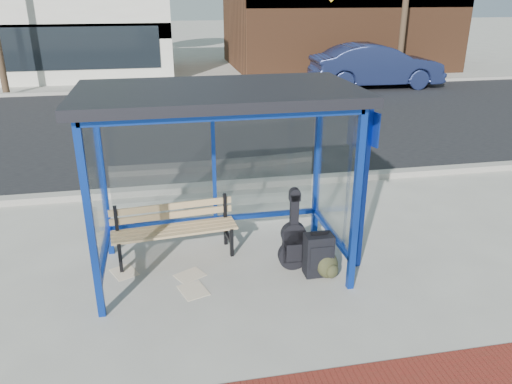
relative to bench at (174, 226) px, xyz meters
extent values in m
plane|color=#B2ADA0|center=(0.61, -0.50, -0.45)|extent=(120.00, 120.00, 0.00)
cube|color=gray|center=(0.61, 2.40, -0.39)|extent=(60.00, 0.25, 0.12)
cube|color=black|center=(0.61, 7.50, -0.45)|extent=(60.00, 10.00, 0.00)
cube|color=gray|center=(0.61, 12.60, -0.39)|extent=(60.00, 0.25, 0.12)
cube|color=#B2ADA0|center=(0.61, 14.50, -0.45)|extent=(60.00, 4.00, 0.01)
cube|color=#0D3098|center=(-0.89, -1.25, 0.70)|extent=(0.08, 0.08, 2.30)
cube|color=#0D3098|center=(2.11, -1.25, 0.70)|extent=(0.08, 0.08, 2.30)
cube|color=#0D3098|center=(-0.89, 0.25, 0.70)|extent=(0.08, 0.08, 2.30)
cube|color=#0D3098|center=(2.11, 0.25, 0.70)|extent=(0.08, 0.08, 2.30)
cube|color=#0D3098|center=(0.61, 0.25, 1.81)|extent=(3.00, 0.08, 0.08)
cube|color=#0D3098|center=(0.61, -1.25, 1.81)|extent=(3.00, 0.08, 0.08)
cube|color=#0D3098|center=(-0.89, -0.50, 1.81)|extent=(0.08, 1.50, 0.08)
cube|color=#0D3098|center=(2.11, -0.50, 1.81)|extent=(0.08, 1.50, 0.08)
cube|color=#0D3098|center=(0.61, 0.25, -0.05)|extent=(3.00, 0.08, 0.06)
cube|color=#0D3098|center=(-0.89, -0.50, -0.05)|extent=(0.08, 1.50, 0.06)
cube|color=#0D3098|center=(2.11, -0.50, -0.05)|extent=(0.08, 1.50, 0.06)
cube|color=#0D3098|center=(0.61, 0.25, 0.90)|extent=(0.05, 0.05, 1.90)
cube|color=silver|center=(0.61, 0.25, 0.86)|extent=(2.84, 0.01, 1.82)
cube|color=silver|center=(-0.89, -0.50, 0.86)|extent=(0.02, 1.34, 1.82)
cube|color=silver|center=(2.11, -0.50, 0.86)|extent=(0.02, 1.34, 1.82)
cube|color=black|center=(0.61, -0.50, 1.91)|extent=(3.30, 1.80, 0.12)
cylinder|color=#4C3826|center=(-2.39, 21.50, 2.05)|extent=(0.36, 0.36, 5.00)
cylinder|color=#4C3826|center=(13.11, 21.50, 2.05)|extent=(0.36, 0.36, 5.00)
cube|color=black|center=(-0.73, -0.32, -0.24)|extent=(0.05, 0.05, 0.42)
cube|color=black|center=(-0.76, 0.05, -0.05)|extent=(0.05, 0.05, 0.80)
cube|color=black|center=(-0.74, -0.13, -0.24)|extent=(0.08, 0.38, 0.05)
cube|color=black|center=(0.77, -0.17, -0.24)|extent=(0.05, 0.05, 0.42)
cube|color=black|center=(0.74, 0.20, -0.05)|extent=(0.05, 0.05, 0.80)
cube|color=black|center=(0.76, 0.02, -0.24)|extent=(0.08, 0.38, 0.05)
cube|color=tan|center=(0.02, -0.21, -0.03)|extent=(1.69, 0.25, 0.03)
cube|color=tan|center=(0.01, -0.11, -0.03)|extent=(1.69, 0.25, 0.03)
cube|color=tan|center=(0.00, -0.01, -0.03)|extent=(1.69, 0.25, 0.03)
cube|color=tan|center=(-0.01, 0.10, -0.03)|extent=(1.69, 0.25, 0.03)
cube|color=tan|center=(-0.01, 0.13, 0.11)|extent=(1.69, 0.20, 0.09)
cube|color=tan|center=(-0.01, 0.13, 0.24)|extent=(1.69, 0.20, 0.09)
cylinder|color=black|center=(1.53, -0.66, -0.25)|extent=(0.40, 0.13, 0.40)
cylinder|color=black|center=(1.53, -0.66, 0.06)|extent=(0.33, 0.13, 0.33)
cube|color=black|center=(1.53, -0.66, -0.10)|extent=(0.29, 0.13, 0.47)
cube|color=black|center=(1.53, -0.66, 0.38)|extent=(0.11, 0.10, 0.47)
cube|color=black|center=(1.53, -0.66, 0.58)|extent=(0.15, 0.10, 0.09)
cube|color=black|center=(1.80, -0.87, -0.16)|extent=(0.36, 0.23, 0.57)
cylinder|color=black|center=(1.67, -0.87, -0.43)|extent=(0.05, 0.21, 0.05)
cylinder|color=black|center=(1.94, -0.87, -0.43)|extent=(0.05, 0.21, 0.05)
cube|color=black|center=(1.80, -0.87, 0.16)|extent=(0.23, 0.04, 0.04)
cube|color=black|center=(1.80, -0.99, -0.14)|extent=(0.29, 0.02, 0.31)
ellipsoid|color=#2D2E19|center=(1.91, -0.94, -0.27)|extent=(0.36, 0.31, 0.36)
ellipsoid|color=#2D2E19|center=(1.94, -1.05, -0.32)|extent=(0.21, 0.17, 0.19)
cube|color=#2D2E19|center=(1.90, -0.93, -0.10)|extent=(0.11, 0.07, 0.03)
cube|color=#0D2998|center=(2.41, -0.74, 0.69)|extent=(0.08, 0.08, 2.28)
cube|color=#0D2998|center=(2.45, -0.73, 1.45)|extent=(0.10, 0.28, 0.43)
cube|color=white|center=(-0.69, -0.33, -0.45)|extent=(0.41, 0.45, 0.01)
cube|color=white|center=(0.17, -0.94, -0.45)|extent=(0.41, 0.46, 0.01)
cube|color=white|center=(0.16, -0.58, -0.45)|extent=(0.45, 0.42, 0.01)
imported|color=#1A2349|center=(8.13, 11.84, 0.36)|extent=(5.01, 1.94, 1.63)
cylinder|color=#B4210C|center=(10.61, 13.27, -0.17)|extent=(0.19, 0.19, 0.56)
sphere|color=#B4210C|center=(10.61, 13.27, 0.13)|extent=(0.20, 0.20, 0.20)
cylinder|color=#B4210C|center=(10.61, 13.27, -0.08)|extent=(0.30, 0.10, 0.09)
camera|label=1|loc=(-0.08, -6.28, 3.01)|focal=35.00mm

